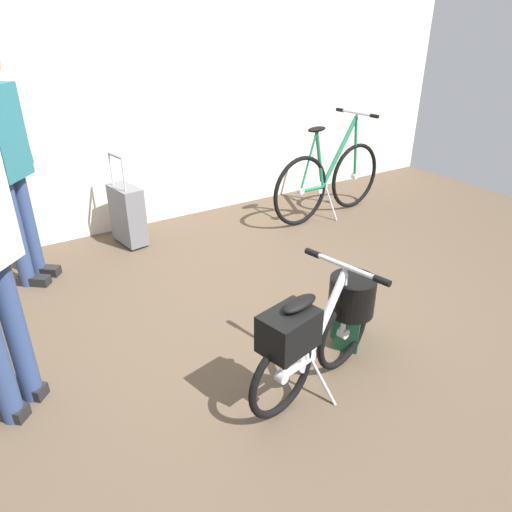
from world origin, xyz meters
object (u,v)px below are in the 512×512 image
(visitor_browsing, at_px, (5,156))
(rolling_suitcase, at_px, (128,215))
(display_bike_left, at_px, (329,179))
(backpack_on_floor, at_px, (351,313))
(folding_bike_foreground, at_px, (321,326))

(visitor_browsing, relative_size, rolling_suitcase, 2.06)
(visitor_browsing, bearing_deg, display_bike_left, -3.79)
(backpack_on_floor, bearing_deg, display_bike_left, 53.65)
(folding_bike_foreground, height_order, backpack_on_floor, folding_bike_foreground)
(visitor_browsing, distance_m, rolling_suitcase, 1.14)
(display_bike_left, distance_m, backpack_on_floor, 2.16)
(rolling_suitcase, bearing_deg, display_bike_left, -12.05)
(visitor_browsing, height_order, backpack_on_floor, visitor_browsing)
(folding_bike_foreground, distance_m, backpack_on_floor, 0.51)
(folding_bike_foreground, bearing_deg, backpack_on_floor, 26.46)
(visitor_browsing, xyz_separation_m, rolling_suitcase, (0.87, 0.23, -0.70))
(display_bike_left, bearing_deg, folding_bike_foreground, -131.19)
(display_bike_left, height_order, backpack_on_floor, display_bike_left)
(visitor_browsing, bearing_deg, rolling_suitcase, 14.96)
(display_bike_left, xyz_separation_m, backpack_on_floor, (-1.28, -1.73, -0.19))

